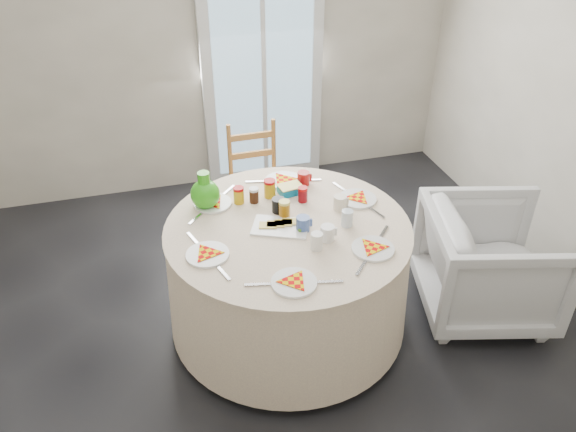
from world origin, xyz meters
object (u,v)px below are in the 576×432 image
object	(u,v)px
armchair	(490,259)
table	(288,276)
green_pitcher	(205,187)
wooden_chair	(258,179)

from	to	relation	value
armchair	table	bearing A→B (deg)	95.29
armchair	green_pitcher	size ratio (longest dim) A/B	3.53
table	green_pitcher	distance (m)	0.72
wooden_chair	armchair	bearing A→B (deg)	-46.63
table	wooden_chair	size ratio (longest dim) A/B	1.64
armchair	wooden_chair	bearing A→B (deg)	58.69
wooden_chair	green_pitcher	distance (m)	0.92
table	wooden_chair	xyz separation A→B (m)	(0.05, 1.01, 0.09)
wooden_chair	table	bearing A→B (deg)	-93.87
table	green_pitcher	bearing A→B (deg)	141.77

